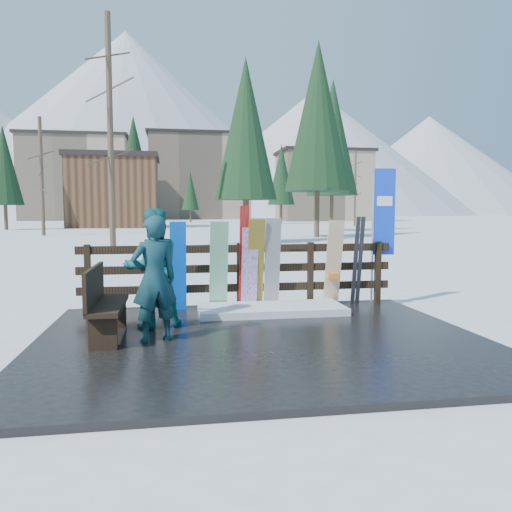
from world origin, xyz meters
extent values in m
plane|color=white|center=(0.00, 0.00, 0.00)|extent=(700.00, 700.00, 0.00)
cube|color=black|center=(0.00, 0.00, 0.04)|extent=(6.00, 5.00, 0.08)
cube|color=black|center=(-2.60, 2.20, 0.66)|extent=(0.10, 0.10, 1.15)
cube|color=black|center=(-1.30, 2.20, 0.66)|extent=(0.10, 0.10, 1.15)
cube|color=black|center=(0.00, 2.20, 0.66)|extent=(0.10, 0.10, 1.15)
cube|color=black|center=(1.30, 2.20, 0.66)|extent=(0.10, 0.10, 1.15)
cube|color=black|center=(2.60, 2.20, 0.66)|extent=(0.10, 0.10, 1.15)
cube|color=black|center=(0.00, 2.20, 0.43)|extent=(5.60, 0.05, 0.14)
cube|color=black|center=(0.00, 2.20, 0.78)|extent=(5.60, 0.05, 0.14)
cube|color=black|center=(0.00, 2.20, 1.13)|extent=(5.60, 0.05, 0.14)
cube|color=white|center=(0.46, 1.60, 0.14)|extent=(2.44, 1.00, 0.12)
cube|color=black|center=(-2.03, 0.29, 0.53)|extent=(0.40, 1.50, 0.06)
cube|color=black|center=(-2.03, -0.31, 0.30)|extent=(0.34, 0.06, 0.45)
cube|color=black|center=(-2.03, 0.89, 0.30)|extent=(0.34, 0.06, 0.45)
cube|color=black|center=(-2.21, 0.29, 0.80)|extent=(0.05, 1.50, 0.50)
cube|color=#0659F5|center=(-1.08, 1.98, 0.85)|extent=(0.27, 0.32, 1.54)
cube|color=silver|center=(-0.39, 1.98, 0.85)|extent=(0.31, 0.42, 1.54)
cube|color=yellow|center=(0.25, 1.98, 0.87)|extent=(0.29, 0.36, 1.58)
cube|color=white|center=(0.14, 1.98, 0.80)|extent=(0.28, 0.26, 1.43)
cube|color=black|center=(0.55, 1.98, 0.87)|extent=(0.27, 0.25, 1.59)
cube|color=white|center=(1.67, 1.98, 0.85)|extent=(0.28, 0.34, 1.55)
cube|color=#B31816|center=(0.01, 2.05, 0.98)|extent=(0.07, 0.25, 1.81)
cube|color=#B31816|center=(0.10, 2.05, 0.98)|extent=(0.07, 0.25, 1.81)
cube|color=black|center=(2.10, 2.05, 0.89)|extent=(0.08, 0.27, 1.62)
cube|color=black|center=(2.19, 2.05, 0.89)|extent=(0.08, 0.27, 1.62)
cylinder|color=silver|center=(2.50, 2.25, 1.38)|extent=(0.04, 0.04, 2.60)
cube|color=#0D3CE8|center=(2.72, 2.25, 1.78)|extent=(0.42, 0.02, 1.60)
imported|color=#18534C|center=(-1.41, 0.03, 0.91)|extent=(0.70, 0.57, 1.65)
imported|color=#155E63|center=(-1.46, 0.84, 0.95)|extent=(0.99, 0.86, 1.75)
cube|color=tan|center=(-22.00, 110.00, 9.00)|extent=(22.00, 14.00, 18.00)
cube|color=black|center=(-22.00, 110.00, 18.30)|extent=(23.10, 14.70, 0.60)
cube|color=gray|center=(6.00, 130.00, 11.00)|extent=(26.00, 16.00, 22.00)
cube|color=black|center=(6.00, 130.00, 22.30)|extent=(27.30, 16.80, 0.60)
cube|color=tan|center=(30.00, 95.00, 7.00)|extent=(18.00, 12.00, 14.00)
cube|color=black|center=(30.00, 95.00, 14.30)|extent=(18.90, 12.60, 0.60)
cube|color=brown|center=(-8.00, 55.00, 4.00)|extent=(10.00, 8.00, 8.00)
cube|color=black|center=(-8.00, 55.00, 8.30)|extent=(10.50, 8.40, 0.60)
cylinder|color=#382B1E|center=(-4.00, 18.00, 5.48)|extent=(0.28, 0.28, 10.96)
cone|color=black|center=(3.00, 22.00, 5.01)|extent=(3.61, 3.61, 10.01)
cone|color=black|center=(9.00, 28.00, 6.55)|extent=(4.71, 4.71, 13.10)
cylinder|color=#382B1E|center=(-11.00, 34.00, 4.50)|extent=(0.28, 0.28, 9.00)
cone|color=black|center=(14.00, 40.00, 6.86)|extent=(4.94, 4.94, 13.72)
cone|color=black|center=(-18.00, 48.00, 5.06)|extent=(3.64, 3.64, 10.12)
cylinder|color=#382B1E|center=(22.00, 55.00, 4.83)|extent=(0.28, 0.28, 9.65)
cone|color=black|center=(-6.00, 60.00, 6.72)|extent=(4.84, 4.84, 13.43)
cone|color=black|center=(16.00, 72.00, 6.01)|extent=(4.33, 4.33, 12.02)
cone|color=black|center=(2.00, 85.00, 4.40)|extent=(3.17, 3.17, 8.80)
cone|color=white|center=(-30.00, 340.00, 60.00)|extent=(260.00, 260.00, 120.00)
cone|color=white|center=(90.00, 310.00, 40.00)|extent=(200.00, 200.00, 80.00)
cone|color=white|center=(180.00, 330.00, 35.00)|extent=(180.00, 180.00, 70.00)
camera|label=1|loc=(-1.16, -6.54, 1.77)|focal=35.00mm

